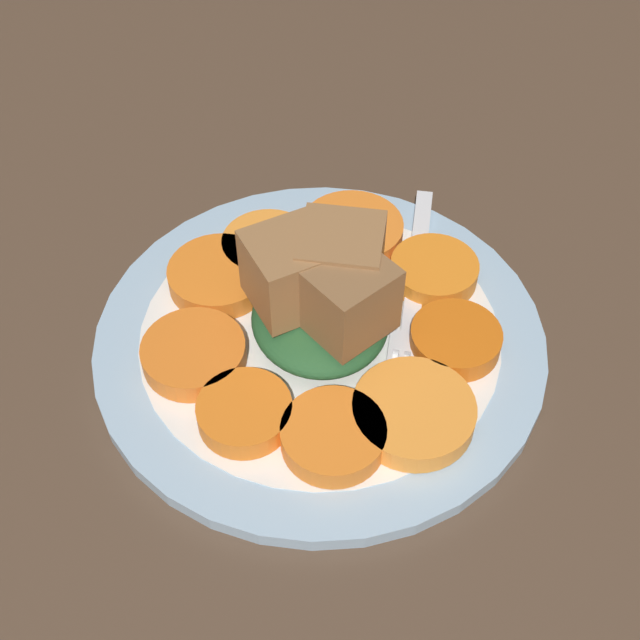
{
  "coord_description": "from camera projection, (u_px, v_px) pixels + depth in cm",
  "views": [
    {
      "loc": [
        -30.94,
        5.16,
        40.0
      ],
      "look_at": [
        0.0,
        0.0,
        4.1
      ],
      "focal_mm": 45.0,
      "sensor_mm": 36.0,
      "label": 1
    }
  ],
  "objects": [
    {
      "name": "center_pile",
      "position": [
        323.0,
        293.0,
        0.46
      ],
      "size": [
        9.16,
        8.69,
        6.95
      ],
      "color": "#235128",
      "rests_on": "plate"
    },
    {
      "name": "carrot_slice_1",
      "position": [
        219.0,
        276.0,
        0.51
      ],
      "size": [
        6.41,
        6.41,
        1.38
      ],
      "primitive_type": "cylinder",
      "color": "orange",
      "rests_on": "plate"
    },
    {
      "name": "carrot_slice_4",
      "position": [
        333.0,
        436.0,
        0.43
      ],
      "size": [
        5.69,
        5.69,
        1.38
      ],
      "primitive_type": "cylinder",
      "color": "orange",
      "rests_on": "plate"
    },
    {
      "name": "table_slab",
      "position": [
        320.0,
        353.0,
        0.5
      ],
      "size": [
        120.0,
        120.0,
        2.0
      ],
      "primitive_type": "cube",
      "color": "#4C3828",
      "rests_on": "ground"
    },
    {
      "name": "fork",
      "position": [
        413.0,
        301.0,
        0.5
      ],
      "size": [
        19.34,
        7.86,
        0.4
      ],
      "rotation": [
        0.0,
        0.0,
        -0.32
      ],
      "color": "silver",
      "rests_on": "plate"
    },
    {
      "name": "carrot_slice_7",
      "position": [
        434.0,
        271.0,
        0.51
      ],
      "size": [
        5.58,
        5.58,
        1.38
      ],
      "primitive_type": "cylinder",
      "color": "orange",
      "rests_on": "plate"
    },
    {
      "name": "carrot_slice_0",
      "position": [
        268.0,
        247.0,
        0.52
      ],
      "size": [
        5.94,
        5.94,
        1.38
      ],
      "primitive_type": "cylinder",
      "color": "orange",
      "rests_on": "plate"
    },
    {
      "name": "carrot_slice_8",
      "position": [
        352.0,
        231.0,
        0.53
      ],
      "size": [
        6.78,
        6.78,
        1.38
      ],
      "primitive_type": "cylinder",
      "color": "orange",
      "rests_on": "plate"
    },
    {
      "name": "plate",
      "position": [
        320.0,
        337.0,
        0.49
      ],
      "size": [
        27.25,
        27.25,
        1.05
      ],
      "color": "#99B7D1",
      "rests_on": "table_slab"
    },
    {
      "name": "carrot_slice_5",
      "position": [
        413.0,
        413.0,
        0.44
      ],
      "size": [
        6.78,
        6.78,
        1.38
      ],
      "primitive_type": "cylinder",
      "color": "orange",
      "rests_on": "plate"
    },
    {
      "name": "carrot_slice_6",
      "position": [
        455.0,
        340.0,
        0.47
      ],
      "size": [
        5.37,
        5.37,
        1.38
      ],
      "primitive_type": "cylinder",
      "color": "#D45E12",
      "rests_on": "plate"
    },
    {
      "name": "carrot_slice_3",
      "position": [
        245.0,
        413.0,
        0.44
      ],
      "size": [
        5.25,
        5.25,
        1.38
      ],
      "primitive_type": "cylinder",
      "color": "orange",
      "rests_on": "plate"
    },
    {
      "name": "carrot_slice_2",
      "position": [
        194.0,
        354.0,
        0.46
      ],
      "size": [
        6.07,
        6.07,
        1.38
      ],
      "primitive_type": "cylinder",
      "color": "orange",
      "rests_on": "plate"
    }
  ]
}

